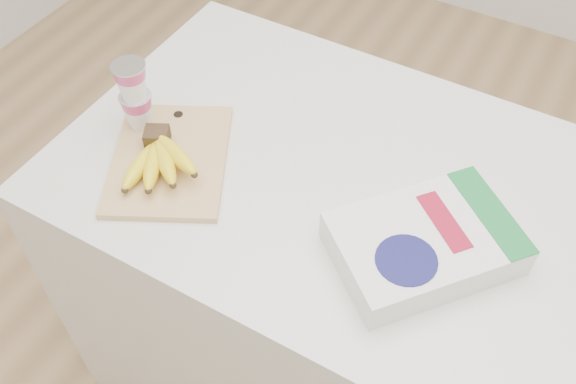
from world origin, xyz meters
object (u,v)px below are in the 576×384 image
(bananas, at_px, (158,159))
(yogurt_stack, at_px, (134,94))
(cereal_box, at_px, (424,244))
(table, at_px, (330,289))
(cutting_board, at_px, (170,159))

(bananas, relative_size, yogurt_stack, 1.11)
(bananas, relative_size, cereal_box, 0.48)
(yogurt_stack, xyz_separation_m, cereal_box, (0.64, -0.01, -0.07))
(table, height_order, bananas, bananas)
(cutting_board, distance_m, yogurt_stack, 0.15)
(cutting_board, relative_size, cereal_box, 0.83)
(cereal_box, bearing_deg, yogurt_stack, -141.01)
(bananas, bearing_deg, cereal_box, 7.63)
(yogurt_stack, distance_m, cereal_box, 0.64)
(bananas, bearing_deg, yogurt_stack, 144.10)
(cutting_board, bearing_deg, table, -3.53)
(table, xyz_separation_m, cereal_box, (0.21, -0.10, 0.46))
(table, height_order, yogurt_stack, yogurt_stack)
(cutting_board, height_order, bananas, bananas)
(cutting_board, distance_m, bananas, 0.05)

